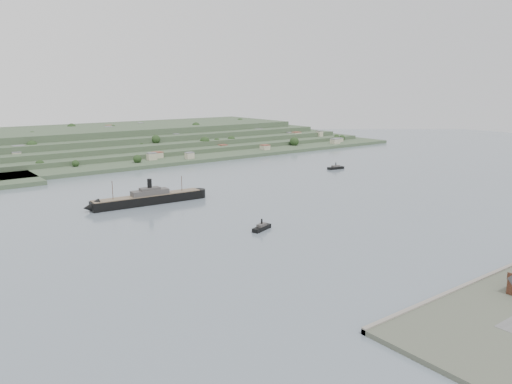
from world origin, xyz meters
TOP-DOWN VIEW (x-y plane):
  - ground at (0.00, 0.00)m, footprint 1400.00×1400.00m
  - far_peninsula at (27.91, 393.10)m, footprint 760.00×309.00m
  - steamship at (-86.97, 83.11)m, footprint 95.69×17.32m
  - tugboat at (-58.32, -22.66)m, footprint 16.47×9.53m
  - ferry_east at (142.89, 108.49)m, footprint 19.56×7.82m

SIDE VIEW (x-z plane):
  - ground at x=0.00m, z-range 0.00..0.00m
  - ferry_east at x=142.89m, z-range -1.85..5.28m
  - tugboat at x=-58.32m, z-range -1.84..5.35m
  - steamship at x=-86.97m, z-range -7.24..15.71m
  - far_peninsula at x=27.91m, z-range -3.12..26.88m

